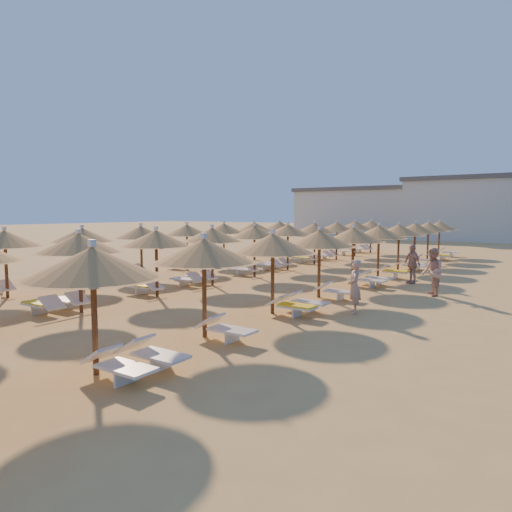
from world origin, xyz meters
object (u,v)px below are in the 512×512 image
Objects in this scene: beachgoer_b at (432,272)px; beachgoer_c at (412,264)px; parasol_row_east at (338,238)px; beachgoer_a at (354,287)px; parasol_row_west at (235,234)px.

beachgoer_b is 3.14m from beachgoer_c.
parasol_row_east reaches higher than beachgoer_b.
beachgoer_a is at bearing -49.57° from beachgoer_c.
parasol_row_east is 22.76× the size of beachgoer_a.
parasol_row_west is at bearing -140.42° from beachgoer_a.
beachgoer_b is (8.77, 1.12, -1.28)m from parasol_row_west.
beachgoer_a is at bearing -25.49° from parasol_row_west.
beachgoer_a is at bearing -42.33° from beachgoer_b.
parasol_row_west is 8.35m from beachgoer_a.
parasol_row_east is 4.54m from beachgoer_c.
parasol_row_west is 21.85× the size of beachgoer_c.
beachgoer_b reaches higher than beachgoer_c.
beachgoer_b is (3.50, 1.12, -1.28)m from parasol_row_east.
beachgoer_b is at bearing 17.77° from parasol_row_east.
parasol_row_west reaches higher than beachgoer_c.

